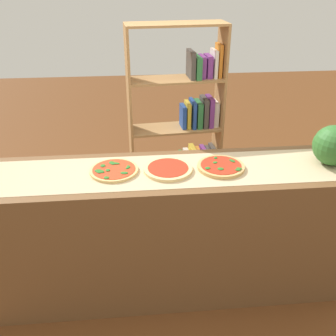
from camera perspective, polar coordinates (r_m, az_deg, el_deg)
name	(u,v)px	position (r m, az deg, el deg)	size (l,w,h in m)	color
ground_plane	(168,282)	(2.94, 0.00, -16.81)	(12.00, 12.00, 0.00)	brown
counter	(168,231)	(2.63, 0.00, -9.51)	(2.44, 0.57, 0.95)	brown
parchment_paper	(168,171)	(2.37, 0.00, -0.40)	(2.24, 0.44, 0.00)	tan
pizza_spinach_0	(114,170)	(2.37, -8.14, -0.32)	(0.30, 0.30, 0.02)	#DBB26B
pizza_plain_1	(168,169)	(2.36, 0.00, -0.15)	(0.30, 0.30, 0.02)	#E5C17F
pizza_spinach_2	(221,166)	(2.41, 7.96, 0.23)	(0.30, 0.30, 0.03)	tan
watermelon	(334,146)	(2.61, 23.66, 3.10)	(0.26, 0.26, 0.26)	#2D6628
bookshelf	(187,132)	(3.29, 2.95, 5.47)	(0.80, 0.33, 1.70)	#A87A47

